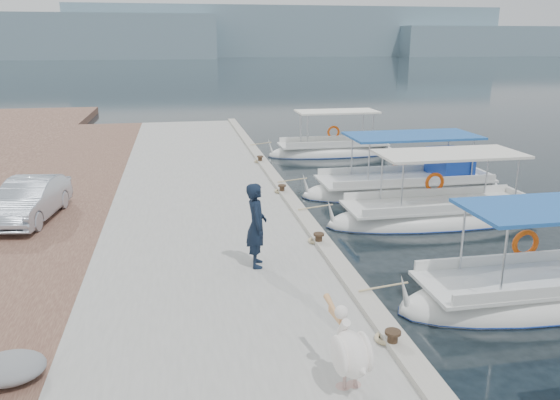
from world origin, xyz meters
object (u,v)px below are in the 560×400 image
Objects in this scene: parked_car at (30,200)px; fishing_caique_b at (536,297)px; pelican at (350,351)px; fisherman at (256,225)px; fishing_caique_e at (333,152)px; fishing_caique_d at (407,188)px; fishing_caique_c at (439,217)px.

fishing_caique_b is at bearing -21.14° from parked_car.
pelican is 0.76× the size of fisherman.
fishing_caique_e is at bearing 89.61° from fishing_caique_b.
fishing_caique_e is at bearing 95.83° from fishing_caique_d.
fishing_caique_b is at bearing -104.38° from fisherman.
fishing_caique_d is at bearing 18.91° from parked_car.
fishing_caique_d is 13.11m from parked_car.
fishing_caique_b is at bearing 28.42° from pelican.
fishing_caique_c and fishing_caique_e have the same top height.
fishing_caique_e is at bearing -17.75° from fisherman.
fishing_caique_d is at bearing -39.12° from fisherman.
fisherman is (-5.93, 2.06, 1.37)m from fishing_caique_b.
fishing_caique_c is 3.78× the size of fisherman.
parked_car is (-12.08, -9.98, 0.98)m from fishing_caique_e.
fishing_caique_b is at bearing -95.19° from fishing_caique_c.
fishing_caique_e is at bearing 92.12° from fishing_caique_c.
fisherman is at bearing -29.46° from parked_car.
fishing_caique_c and fishing_caique_d have the same top height.
pelican is (-5.75, -8.56, 0.98)m from fishing_caique_c.
fisherman is 0.54× the size of parked_car.
fishing_caique_c reaches higher than pelican.
fishing_caique_c is (0.52, 5.72, -0.00)m from fishing_caique_b.
fisherman is 7.61m from parked_car.
parked_car is at bearing 125.26° from pelican.
fishing_caique_d and fishing_caique_e have the same top height.
fishing_caique_c is 10.95m from fishing_caique_e.
pelican is (-6.12, -11.98, 0.92)m from fishing_caique_d.
pelican is 11.66m from parked_car.
parked_car reaches higher than pelican.
parked_car is at bearing 175.59° from fishing_caique_c.
fishing_caique_c reaches higher than parked_car.
fishing_caique_c is at bearing -96.03° from fishing_caique_d.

